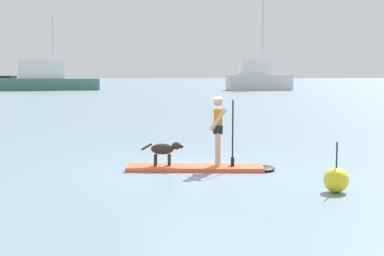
{
  "coord_description": "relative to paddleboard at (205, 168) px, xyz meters",
  "views": [
    {
      "loc": [
        -0.97,
        -12.86,
        2.32
      ],
      "look_at": [
        0.0,
        1.0,
        0.9
      ],
      "focal_mm": 51.39,
      "sensor_mm": 36.0,
      "label": 1
    }
  ],
  "objects": [
    {
      "name": "ground_plane",
      "position": [
        -0.23,
        0.02,
        -0.05
      ],
      "size": [
        400.0,
        400.0,
        0.0
      ],
      "primitive_type": "plane",
      "color": "slate"
    },
    {
      "name": "paddleboard",
      "position": [
        0.0,
        0.0,
        0.0
      ],
      "size": [
        3.57,
        1.09,
        0.1
      ],
      "color": "#E55933",
      "rests_on": "ground_plane"
    },
    {
      "name": "person_paddler",
      "position": [
        0.33,
        -0.03,
        1.0
      ],
      "size": [
        0.63,
        0.51,
        1.65
      ],
      "color": "tan",
      "rests_on": "paddleboard"
    },
    {
      "name": "dog",
      "position": [
        -0.95,
        0.09,
        0.43
      ],
      "size": [
        1.01,
        0.27,
        0.57
      ],
      "color": "#2D231E",
      "rests_on": "paddleboard"
    },
    {
      "name": "moored_boat_center",
      "position": [
        -14.91,
        59.05,
        1.39
      ],
      "size": [
        12.95,
        5.73,
        9.41
      ],
      "color": "#3F7266",
      "rests_on": "ground_plane"
    },
    {
      "name": "moored_boat_far_port",
      "position": [
        12.12,
        56.67,
        1.46
      ],
      "size": [
        8.24,
        3.53,
        11.82
      ],
      "color": "silver",
      "rests_on": "ground_plane"
    },
    {
      "name": "marker_buoy",
      "position": [
        2.31,
        -2.63,
        0.19
      ],
      "size": [
        0.48,
        0.48,
        0.98
      ],
      "color": "yellow",
      "rests_on": "ground_plane"
    }
  ]
}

